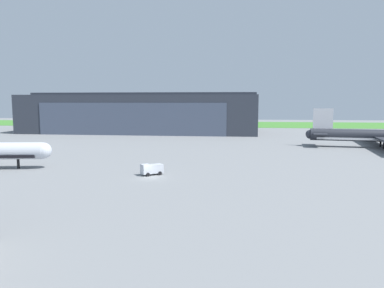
# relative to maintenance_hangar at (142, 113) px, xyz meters

# --- Properties ---
(ground_plane) EXTENTS (440.00, 440.00, 0.00)m
(ground_plane) POSITION_rel_maintenance_hangar_xyz_m (27.94, -101.84, -8.64)
(ground_plane) COLOR slate
(grass_field_strip) EXTENTS (440.00, 56.00, 0.08)m
(grass_field_strip) POSITION_rel_maintenance_hangar_xyz_m (27.94, 59.25, -8.60)
(grass_field_strip) COLOR #418130
(grass_field_strip) RESTS_ON ground_plane
(maintenance_hangar) EXTENTS (104.98, 39.38, 18.19)m
(maintenance_hangar) POSITION_rel_maintenance_hangar_xyz_m (0.00, 0.00, 0.00)
(maintenance_hangar) COLOR #2D333D
(maintenance_hangar) RESTS_ON ground_plane
(stair_truck) EXTENTS (4.45, 4.02, 2.21)m
(stair_truck) POSITION_rel_maintenance_hangar_xyz_m (27.68, -99.26, -7.45)
(stair_truck) COLOR #B7BCC6
(stair_truck) RESTS_ON ground_plane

